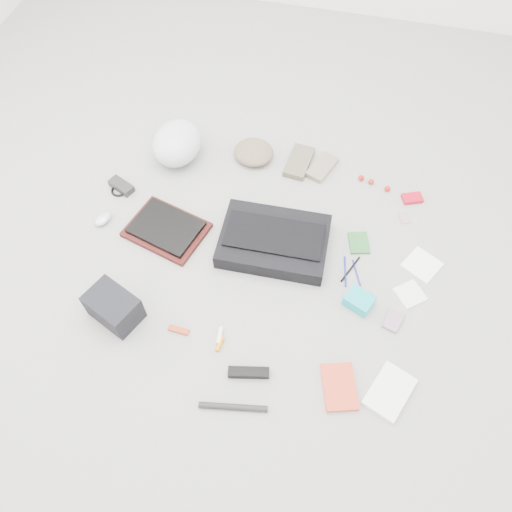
% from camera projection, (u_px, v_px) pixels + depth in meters
% --- Properties ---
extents(ground_plane, '(4.00, 4.00, 0.00)m').
position_uv_depth(ground_plane, '(256.00, 262.00, 2.18)').
color(ground_plane, gray).
extents(messenger_bag, '(0.48, 0.35, 0.08)m').
position_uv_depth(messenger_bag, '(274.00, 241.00, 2.20)').
color(messenger_bag, black).
rests_on(messenger_bag, ground_plane).
extents(bag_flap, '(0.43, 0.21, 0.01)m').
position_uv_depth(bag_flap, '(274.00, 235.00, 2.16)').
color(bag_flap, black).
rests_on(bag_flap, messenger_bag).
extents(laptop_sleeve, '(0.39, 0.33, 0.02)m').
position_uv_depth(laptop_sleeve, '(167.00, 230.00, 2.26)').
color(laptop_sleeve, '#411311').
rests_on(laptop_sleeve, ground_plane).
extents(laptop, '(0.34, 0.28, 0.02)m').
position_uv_depth(laptop, '(166.00, 227.00, 2.25)').
color(laptop, black).
rests_on(laptop, laptop_sleeve).
extents(bike_helmet, '(0.24, 0.30, 0.18)m').
position_uv_depth(bike_helmet, '(177.00, 143.00, 2.46)').
color(bike_helmet, silver).
rests_on(bike_helmet, ground_plane).
extents(beanie, '(0.25, 0.25, 0.07)m').
position_uv_depth(beanie, '(254.00, 152.00, 2.50)').
color(beanie, '#6F5F4B').
rests_on(beanie, ground_plane).
extents(mitten_left, '(0.13, 0.22, 0.03)m').
position_uv_depth(mitten_left, '(299.00, 162.00, 2.49)').
color(mitten_left, brown).
rests_on(mitten_left, ground_plane).
extents(mitten_right, '(0.15, 0.20, 0.03)m').
position_uv_depth(mitten_right, '(322.00, 167.00, 2.47)').
color(mitten_right, gray).
rests_on(mitten_right, ground_plane).
extents(power_brick, '(0.14, 0.10, 0.03)m').
position_uv_depth(power_brick, '(121.00, 186.00, 2.40)').
color(power_brick, black).
rests_on(power_brick, ground_plane).
extents(cable_coil, '(0.09, 0.09, 0.01)m').
position_uv_depth(cable_coil, '(119.00, 190.00, 2.40)').
color(cable_coil, black).
rests_on(cable_coil, ground_plane).
extents(mouse, '(0.08, 0.10, 0.03)m').
position_uv_depth(mouse, '(103.00, 219.00, 2.29)').
color(mouse, silver).
rests_on(mouse, ground_plane).
extents(camera_bag, '(0.24, 0.21, 0.13)m').
position_uv_depth(camera_bag, '(114.00, 307.00, 1.99)').
color(camera_bag, black).
rests_on(camera_bag, ground_plane).
extents(multitool, '(0.09, 0.03, 0.01)m').
position_uv_depth(multitool, '(179.00, 330.00, 2.00)').
color(multitool, '#A23116').
rests_on(multitool, ground_plane).
extents(toiletry_tube_white, '(0.03, 0.07, 0.02)m').
position_uv_depth(toiletry_tube_white, '(220.00, 336.00, 1.98)').
color(toiletry_tube_white, silver).
rests_on(toiletry_tube_white, ground_plane).
extents(toiletry_tube_orange, '(0.02, 0.06, 0.02)m').
position_uv_depth(toiletry_tube_orange, '(220.00, 344.00, 1.96)').
color(toiletry_tube_orange, orange).
rests_on(toiletry_tube_orange, ground_plane).
extents(u_lock, '(0.16, 0.07, 0.03)m').
position_uv_depth(u_lock, '(249.00, 373.00, 1.89)').
color(u_lock, black).
rests_on(u_lock, ground_plane).
extents(bike_pump, '(0.25, 0.07, 0.02)m').
position_uv_depth(bike_pump, '(233.00, 407.00, 1.83)').
color(bike_pump, black).
rests_on(bike_pump, ground_plane).
extents(book_red, '(0.17, 0.21, 0.02)m').
position_uv_depth(book_red, '(339.00, 387.00, 1.87)').
color(book_red, '#EB482C').
rests_on(book_red, ground_plane).
extents(book_white, '(0.20, 0.23, 0.02)m').
position_uv_depth(book_white, '(390.00, 392.00, 1.86)').
color(book_white, white).
rests_on(book_white, ground_plane).
extents(notepad, '(0.11, 0.13, 0.01)m').
position_uv_depth(notepad, '(359.00, 243.00, 2.23)').
color(notepad, '#26612A').
rests_on(notepad, ground_plane).
extents(pen_blue, '(0.04, 0.15, 0.01)m').
position_uv_depth(pen_blue, '(345.00, 271.00, 2.15)').
color(pen_blue, navy).
rests_on(pen_blue, ground_plane).
extents(pen_black, '(0.07, 0.15, 0.01)m').
position_uv_depth(pen_black, '(350.00, 269.00, 2.16)').
color(pen_black, black).
rests_on(pen_black, ground_plane).
extents(pen_navy, '(0.06, 0.12, 0.01)m').
position_uv_depth(pen_navy, '(356.00, 272.00, 2.15)').
color(pen_navy, navy).
rests_on(pen_navy, ground_plane).
extents(accordion_wallet, '(0.14, 0.12, 0.05)m').
position_uv_depth(accordion_wallet, '(359.00, 301.00, 2.05)').
color(accordion_wallet, '#12ADBA').
rests_on(accordion_wallet, ground_plane).
extents(card_deck, '(0.09, 0.11, 0.02)m').
position_uv_depth(card_deck, '(393.00, 321.00, 2.02)').
color(card_deck, gray).
rests_on(card_deck, ground_plane).
extents(napkin_top, '(0.19, 0.19, 0.01)m').
position_uv_depth(napkin_top, '(422.00, 265.00, 2.17)').
color(napkin_top, white).
rests_on(napkin_top, ground_plane).
extents(napkin_bottom, '(0.15, 0.15, 0.01)m').
position_uv_depth(napkin_bottom, '(410.00, 294.00, 2.09)').
color(napkin_bottom, white).
rests_on(napkin_bottom, ground_plane).
extents(lollipop_a, '(0.04, 0.04, 0.03)m').
position_uv_depth(lollipop_a, '(361.00, 178.00, 2.43)').
color(lollipop_a, '#A2180C').
rests_on(lollipop_a, ground_plane).
extents(lollipop_b, '(0.03, 0.03, 0.03)m').
position_uv_depth(lollipop_b, '(371.00, 182.00, 2.42)').
color(lollipop_b, maroon).
rests_on(lollipop_b, ground_plane).
extents(lollipop_c, '(0.04, 0.04, 0.03)m').
position_uv_depth(lollipop_c, '(387.00, 189.00, 2.39)').
color(lollipop_c, '#AB1B11').
rests_on(lollipop_c, ground_plane).
extents(altoids_tin, '(0.11, 0.09, 0.02)m').
position_uv_depth(altoids_tin, '(412.00, 198.00, 2.37)').
color(altoids_tin, '#B80E23').
rests_on(altoids_tin, ground_plane).
extents(stamp_sheet, '(0.07, 0.07, 0.00)m').
position_uv_depth(stamp_sheet, '(405.00, 218.00, 2.31)').
color(stamp_sheet, '#A5828F').
rests_on(stamp_sheet, ground_plane).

